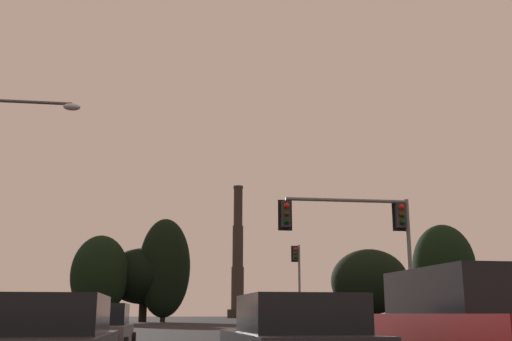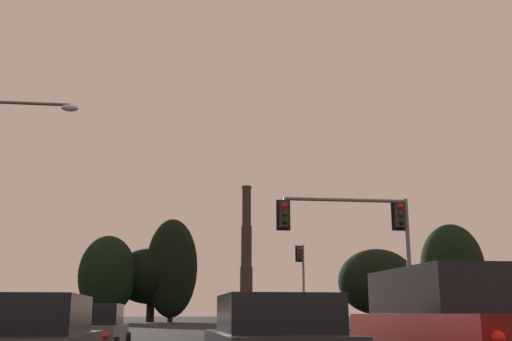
{
  "view_description": "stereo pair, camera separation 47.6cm",
  "coord_description": "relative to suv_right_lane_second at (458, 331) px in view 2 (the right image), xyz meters",
  "views": [
    {
      "loc": [
        -1.6,
        -2.59,
        1.15
      ],
      "look_at": [
        2.28,
        25.1,
        7.87
      ],
      "focal_mm": 42.0,
      "sensor_mm": 36.0,
      "label": 1
    },
    {
      "loc": [
        -1.12,
        -2.65,
        1.15
      ],
      "look_at": [
        2.28,
        25.1,
        7.87
      ],
      "focal_mm": 42.0,
      "sensor_mm": 36.0,
      "label": 2
    }
  ],
  "objects": [
    {
      "name": "suv_right_lane_second",
      "position": [
        0.0,
        0.0,
        0.0
      ],
      "size": [
        2.26,
        4.96,
        1.86
      ],
      "rotation": [
        0.0,
        0.0,
        0.03
      ],
      "color": "maroon",
      "rests_on": "ground_plane"
    },
    {
      "name": "sedan_left_lane_front",
      "position": [
        -6.67,
        7.6,
        -0.23
      ],
      "size": [
        2.02,
        4.72,
        1.43
      ],
      "rotation": [
        0.0,
        0.0,
        0.01
      ],
      "color": "#4C4F54",
      "rests_on": "ground_plane"
    },
    {
      "name": "traffic_light_overhead_right",
      "position": [
        3.01,
        14.25,
        3.53
      ],
      "size": [
        5.57,
        0.5,
        5.77
      ],
      "color": "slate",
      "rests_on": "ground_plane"
    },
    {
      "name": "traffic_light_far_right",
      "position": [
        4.84,
        36.37,
        3.26
      ],
      "size": [
        0.78,
        0.5,
        6.35
      ],
      "color": "slate",
      "rests_on": "ground_plane"
    },
    {
      "name": "smokestack",
      "position": [
        14.69,
        169.17,
        14.5
      ],
      "size": [
        5.98,
        5.98,
        39.28
      ],
      "color": "#2B2722",
      "rests_on": "ground_plane"
    },
    {
      "name": "treeline_left_mid",
      "position": [
        -8.7,
        82.39,
        5.74
      ],
      "size": [
        11.59,
        10.43,
        10.77
      ],
      "color": "black",
      "rests_on": "ground_plane"
    },
    {
      "name": "treeline_right_mid",
      "position": [
        -5.77,
        80.48,
        6.89
      ],
      "size": [
        7.53,
        6.78,
        14.97
      ],
      "color": "black",
      "rests_on": "ground_plane"
    },
    {
      "name": "treeline_center_left",
      "position": [
        38.23,
        81.96,
        7.39
      ],
      "size": [
        9.98,
        8.98,
        15.2
      ],
      "color": "black",
      "rests_on": "ground_plane"
    },
    {
      "name": "treeline_far_right",
      "position": [
        -14.74,
        78.55,
        5.6
      ],
      "size": [
        8.05,
        7.25,
        12.1
      ],
      "color": "black",
      "rests_on": "ground_plane"
    },
    {
      "name": "treeline_center_right",
      "position": [
        23.33,
        74.52,
        4.76
      ],
      "size": [
        11.06,
        9.96,
        10.27
      ],
      "color": "black",
      "rests_on": "ground_plane"
    }
  ]
}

